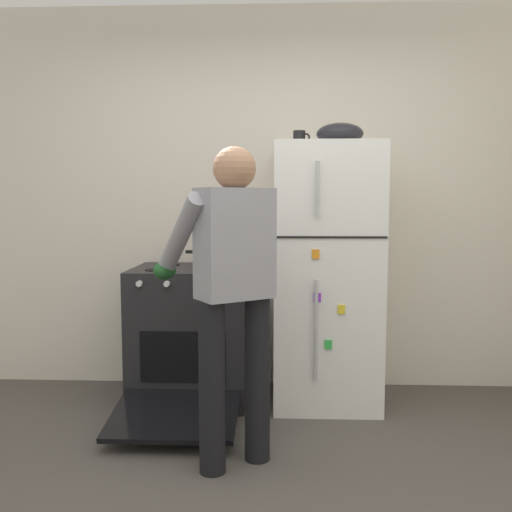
{
  "coord_description": "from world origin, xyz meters",
  "views": [
    {
      "loc": [
        0.11,
        -2.08,
        1.33
      ],
      "look_at": [
        -0.03,
        1.32,
        1.0
      ],
      "focal_mm": 38.86,
      "sensor_mm": 36.0,
      "label": 1
    }
  ],
  "objects_px": {
    "refrigerator": "(326,275)",
    "red_pot": "(213,258)",
    "person_cook": "(231,278)",
    "coffee_mug": "(300,138)",
    "mixing_bowl": "(340,134)",
    "stove_range": "(191,335)"
  },
  "relations": [
    {
      "from": "refrigerator",
      "to": "red_pot",
      "type": "xyz_separation_m",
      "value": [
        -0.74,
        -0.05,
        0.11
      ]
    },
    {
      "from": "person_cook",
      "to": "red_pot",
      "type": "distance_m",
      "value": 0.9
    },
    {
      "from": "coffee_mug",
      "to": "mixing_bowl",
      "type": "xyz_separation_m",
      "value": [
        0.26,
        -0.05,
        0.02
      ]
    },
    {
      "from": "stove_range",
      "to": "coffee_mug",
      "type": "height_order",
      "value": "coffee_mug"
    },
    {
      "from": "refrigerator",
      "to": "coffee_mug",
      "type": "distance_m",
      "value": 0.92
    },
    {
      "from": "refrigerator",
      "to": "stove_range",
      "type": "xyz_separation_m",
      "value": [
        -0.9,
        -0.02,
        -0.41
      ]
    },
    {
      "from": "coffee_mug",
      "to": "mixing_bowl",
      "type": "bearing_deg",
      "value": -10.99
    },
    {
      "from": "person_cook",
      "to": "mixing_bowl",
      "type": "height_order",
      "value": "mixing_bowl"
    },
    {
      "from": "red_pot",
      "to": "coffee_mug",
      "type": "relative_size",
      "value": 3.21
    },
    {
      "from": "person_cook",
      "to": "mixing_bowl",
      "type": "distance_m",
      "value": 1.38
    },
    {
      "from": "refrigerator",
      "to": "mixing_bowl",
      "type": "relative_size",
      "value": 5.65
    },
    {
      "from": "person_cook",
      "to": "red_pot",
      "type": "height_order",
      "value": "person_cook"
    },
    {
      "from": "red_pot",
      "to": "mixing_bowl",
      "type": "height_order",
      "value": "mixing_bowl"
    },
    {
      "from": "stove_range",
      "to": "mixing_bowl",
      "type": "xyz_separation_m",
      "value": [
        0.98,
        0.02,
        1.33
      ]
    },
    {
      "from": "red_pot",
      "to": "mixing_bowl",
      "type": "distance_m",
      "value": 1.15
    },
    {
      "from": "stove_range",
      "to": "red_pot",
      "type": "height_order",
      "value": "red_pot"
    },
    {
      "from": "person_cook",
      "to": "red_pot",
      "type": "bearing_deg",
      "value": 102.57
    },
    {
      "from": "stove_range",
      "to": "coffee_mug",
      "type": "bearing_deg",
      "value": 5.34
    },
    {
      "from": "red_pot",
      "to": "stove_range",
      "type": "bearing_deg",
      "value": 168.61
    },
    {
      "from": "stove_range",
      "to": "person_cook",
      "type": "bearing_deg",
      "value": -68.65
    },
    {
      "from": "person_cook",
      "to": "coffee_mug",
      "type": "bearing_deg",
      "value": 69.3
    },
    {
      "from": "stove_range",
      "to": "person_cook",
      "type": "height_order",
      "value": "person_cook"
    }
  ]
}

